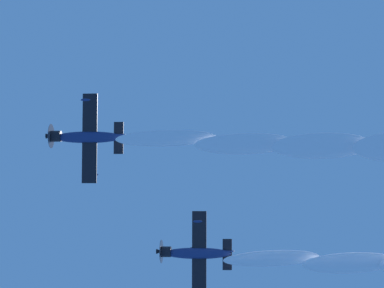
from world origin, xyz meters
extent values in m
ellipsoid|color=navy|center=(-3.36, -2.23, 78.35)|extent=(6.24, 3.51, 1.89)
cylinder|color=black|center=(-0.71, -3.22, 78.68)|extent=(1.32, 1.44, 1.33)
cone|color=black|center=(-0.14, -3.43, 78.75)|extent=(0.86, 0.78, 0.66)
cylinder|color=#3F3F47|center=(-0.27, -3.38, 78.74)|extent=(1.21, 2.48, 2.72)
cube|color=black|center=(-3.54, -2.22, 78.18)|extent=(3.85, 7.56, 2.74)
ellipsoid|color=navy|center=(-2.13, 1.18, 76.98)|extent=(0.90, 0.58, 0.38)
ellipsoid|color=navy|center=(-4.95, -5.61, 79.39)|extent=(0.90, 0.58, 0.38)
cube|color=black|center=(-5.90, -1.27, 78.08)|extent=(1.73, 2.85, 1.07)
cube|color=navy|center=(-5.96, -1.09, 78.51)|extent=(1.21, 0.75, 1.12)
ellipsoid|color=#1E232D|center=(-3.10, -2.20, 78.75)|extent=(1.64, 1.27, 0.93)
ellipsoid|color=navy|center=(-16.25, -9.09, 78.58)|extent=(6.23, 3.57, 1.97)
cylinder|color=black|center=(-13.59, -10.07, 78.94)|extent=(1.33, 1.46, 1.35)
cone|color=black|center=(-13.03, -10.28, 79.02)|extent=(0.87, 0.79, 0.67)
cylinder|color=#3F3F47|center=(-13.16, -10.24, 79.01)|extent=(1.25, 2.51, 2.76)
cube|color=black|center=(-16.42, -9.08, 78.41)|extent=(3.82, 7.50, 2.99)
ellipsoid|color=navy|center=(-14.99, -5.73, 77.09)|extent=(0.90, 0.59, 0.39)
ellipsoid|color=navy|center=(-17.85, -12.42, 79.72)|extent=(0.90, 0.59, 0.39)
cube|color=black|center=(-18.78, -8.13, 78.27)|extent=(1.72, 2.84, 1.16)
cube|color=navy|center=(-18.84, -7.93, 78.70)|extent=(1.23, 0.78, 1.13)
ellipsoid|color=#1E232D|center=(-15.98, -9.04, 78.97)|extent=(1.65, 1.29, 0.96)
ellipsoid|color=white|center=(-9.79, 0.36, 77.36)|extent=(8.91, 4.46, 2.57)
ellipsoid|color=white|center=(-16.28, 2.46, 76.64)|extent=(9.10, 4.86, 2.97)
ellipsoid|color=white|center=(-22.35, 4.80, 75.75)|extent=(9.29, 5.26, 3.38)
ellipsoid|color=white|center=(-22.52, -6.82, 77.57)|extent=(8.91, 4.46, 2.57)
ellipsoid|color=white|center=(-29.05, -4.42, 76.60)|extent=(9.10, 4.86, 2.97)
camera|label=1|loc=(-5.37, 18.42, 2.06)|focal=83.68mm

